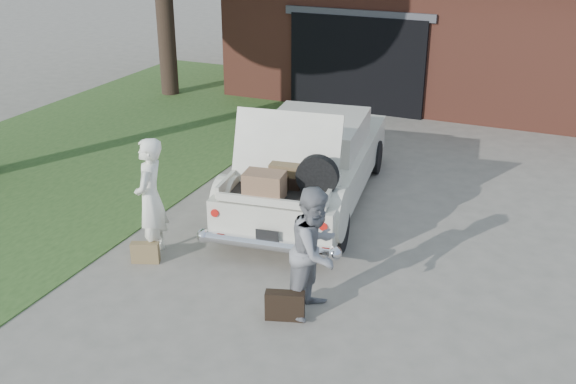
% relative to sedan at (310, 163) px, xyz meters
% --- Properties ---
extents(ground, '(90.00, 90.00, 0.00)m').
position_rel_sedan_xyz_m(ground, '(0.53, -2.70, -0.69)').
color(ground, gray).
rests_on(ground, ground).
extents(grass_strip, '(6.00, 16.00, 0.02)m').
position_rel_sedan_xyz_m(grass_strip, '(-4.97, 0.30, -0.68)').
color(grass_strip, '#2D4C1E').
rests_on(grass_strip, ground).
extents(house, '(12.80, 7.80, 3.30)m').
position_rel_sedan_xyz_m(house, '(1.51, 8.77, 0.98)').
color(house, brown).
rests_on(house, ground).
extents(sedan, '(2.40, 4.88, 1.89)m').
position_rel_sedan_xyz_m(sedan, '(0.00, 0.00, 0.00)').
color(sedan, silver).
rests_on(sedan, ground).
extents(woman_left, '(0.57, 0.72, 1.71)m').
position_rel_sedan_xyz_m(woman_left, '(-1.31, -2.53, 0.16)').
color(woman_left, white).
rests_on(woman_left, ground).
extents(woman_right, '(0.71, 0.85, 1.60)m').
position_rel_sedan_xyz_m(woman_right, '(1.24, -2.92, 0.11)').
color(woman_right, gray).
rests_on(woman_right, ground).
extents(suitcase_left, '(0.40, 0.25, 0.29)m').
position_rel_sedan_xyz_m(suitcase_left, '(-1.30, -2.77, -0.54)').
color(suitcase_left, olive).
rests_on(suitcase_left, ground).
extents(suitcase_right, '(0.49, 0.28, 0.36)m').
position_rel_sedan_xyz_m(suitcase_right, '(0.99, -3.25, -0.51)').
color(suitcase_right, black).
rests_on(suitcase_right, ground).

